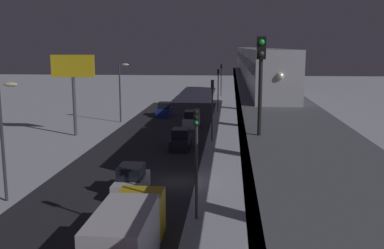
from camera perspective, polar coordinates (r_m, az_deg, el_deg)
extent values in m
plane|color=silver|center=(32.71, -1.79, -7.38)|extent=(240.00, 240.00, 0.00)
cube|color=#28282D|center=(33.45, -9.05, -7.10)|extent=(11.00, 91.40, 0.01)
cube|color=slate|center=(31.38, 10.34, 2.55)|extent=(5.00, 91.40, 0.80)
cube|color=#38383D|center=(31.25, 5.99, 2.62)|extent=(0.24, 89.57, 0.80)
cylinder|color=slate|center=(69.49, 7.40, 4.10)|extent=(1.40, 1.40, 5.39)
cylinder|color=slate|center=(54.38, 8.05, 2.45)|extent=(1.40, 1.40, 5.39)
cylinder|color=slate|center=(39.36, 9.19, -0.48)|extent=(1.40, 1.40, 5.39)
cylinder|color=slate|center=(24.60, 11.74, -6.95)|extent=(1.40, 1.40, 5.39)
cube|color=#B7BABF|center=(35.97, 9.74, 6.86)|extent=(2.90, 18.00, 3.40)
cube|color=black|center=(35.95, 9.76, 7.51)|extent=(2.94, 16.20, 0.90)
cube|color=#B7BABF|center=(54.51, 8.15, 7.95)|extent=(2.90, 18.00, 3.40)
cube|color=black|center=(54.50, 8.16, 8.37)|extent=(2.94, 16.20, 0.90)
cube|color=#B7BABF|center=(73.09, 7.36, 8.48)|extent=(2.90, 18.00, 3.40)
cube|color=black|center=(73.08, 7.37, 8.80)|extent=(2.94, 16.20, 0.90)
cube|color=#B7BABF|center=(91.67, 6.89, 8.79)|extent=(2.90, 18.00, 3.40)
cube|color=black|center=(91.66, 6.90, 9.04)|extent=(2.94, 16.20, 0.90)
sphere|color=white|center=(26.97, 11.31, 6.16)|extent=(0.44, 0.44, 0.44)
cylinder|color=black|center=(18.17, 8.77, 3.58)|extent=(0.16, 0.16, 3.20)
cube|color=black|center=(18.06, 8.94, 9.74)|extent=(0.36, 0.28, 0.90)
sphere|color=#19F23F|center=(17.90, 8.99, 10.47)|extent=(0.22, 0.22, 0.22)
sphere|color=#333333|center=(17.90, 8.95, 9.00)|extent=(0.22, 0.22, 0.22)
cube|color=black|center=(42.90, -1.49, -2.40)|extent=(1.80, 4.02, 1.10)
cube|color=black|center=(42.70, -1.50, -1.10)|extent=(1.58, 1.93, 0.87)
cylinder|color=black|center=(44.26, -2.41, -2.32)|extent=(0.20, 0.64, 0.64)
cylinder|color=black|center=(44.07, -0.20, -2.36)|extent=(0.20, 0.64, 0.64)
cylinder|color=black|center=(41.85, -2.85, -3.05)|extent=(0.20, 0.64, 0.64)
cylinder|color=black|center=(41.65, -0.51, -3.10)|extent=(0.20, 0.64, 0.64)
cube|color=navy|center=(63.00, -3.61, 1.60)|extent=(1.80, 4.09, 1.10)
cube|color=black|center=(62.87, -3.62, 2.48)|extent=(1.58, 1.97, 0.87)
cube|color=#B2B2B7|center=(54.58, -0.08, 0.30)|extent=(1.80, 4.31, 1.10)
cube|color=black|center=(54.43, -0.08, 1.33)|extent=(1.58, 2.07, 0.87)
cube|color=silver|center=(30.27, -7.82, -7.83)|extent=(1.80, 4.28, 1.10)
cube|color=black|center=(29.98, -7.87, -6.04)|extent=(1.58, 2.05, 0.87)
cube|color=gold|center=(23.52, -6.64, -11.46)|extent=(2.30, 2.20, 2.40)
cube|color=silver|center=(20.03, -8.89, -14.86)|extent=(2.40, 5.00, 2.80)
cylinder|color=#2D2D2D|center=(25.17, 0.59, -6.21)|extent=(0.16, 0.16, 5.50)
cube|color=black|center=(24.47, 0.60, 1.00)|extent=(0.32, 0.32, 0.90)
sphere|color=black|center=(24.24, 0.57, 1.64)|extent=(0.20, 0.20, 0.20)
sphere|color=black|center=(24.29, 0.57, 0.94)|extent=(0.20, 0.20, 0.20)
sphere|color=#19E53F|center=(24.34, 0.57, 0.24)|extent=(0.20, 0.20, 0.20)
cylinder|color=#2D2D2D|center=(46.01, 2.62, 1.23)|extent=(0.16, 0.16, 5.50)
cube|color=black|center=(45.63, 2.65, 5.21)|extent=(0.32, 0.32, 0.90)
sphere|color=red|center=(45.42, 2.65, 5.56)|extent=(0.20, 0.20, 0.20)
sphere|color=black|center=(45.45, 2.64, 5.19)|extent=(0.20, 0.20, 0.20)
sphere|color=black|center=(45.48, 2.64, 4.81)|extent=(0.20, 0.20, 0.20)
cylinder|color=#2D2D2D|center=(67.16, 3.38, 4.01)|extent=(0.16, 0.16, 5.50)
cube|color=black|center=(66.90, 3.41, 6.74)|extent=(0.32, 0.32, 0.90)
sphere|color=black|center=(66.70, 3.41, 6.99)|extent=(0.20, 0.20, 0.20)
sphere|color=black|center=(66.72, 3.40, 6.73)|extent=(0.20, 0.20, 0.20)
sphere|color=#19E53F|center=(66.74, 3.40, 6.48)|extent=(0.20, 0.20, 0.20)
cylinder|color=#2D2D2D|center=(88.40, 3.78, 5.46)|extent=(0.16, 0.16, 5.50)
cube|color=black|center=(88.20, 3.80, 7.53)|extent=(0.32, 0.32, 0.90)
sphere|color=red|center=(88.01, 3.80, 7.72)|extent=(0.20, 0.20, 0.20)
sphere|color=black|center=(88.02, 3.80, 7.53)|extent=(0.20, 0.20, 0.20)
sphere|color=black|center=(88.04, 3.80, 7.33)|extent=(0.20, 0.20, 0.20)
cylinder|color=#4C4C51|center=(50.38, -14.92, 2.25)|extent=(0.36, 0.36, 6.50)
cube|color=yellow|center=(50.00, -15.15, 7.31)|extent=(4.80, 0.30, 2.40)
cylinder|color=#38383D|center=(30.24, -23.26, -2.31)|extent=(0.20, 0.20, 7.50)
ellipsoid|color=#F4E5B2|center=(29.34, -22.39, 4.81)|extent=(0.90, 0.44, 0.30)
cylinder|color=#38383D|center=(58.08, -9.27, 3.95)|extent=(0.20, 0.20, 7.50)
ellipsoid|color=#F4E5B2|center=(57.62, -8.60, 7.66)|extent=(0.90, 0.44, 0.30)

